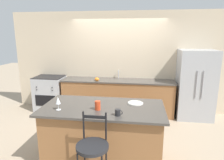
% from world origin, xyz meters
% --- Properties ---
extents(ground_plane, '(18.00, 18.00, 0.00)m').
position_xyz_m(ground_plane, '(0.00, 0.00, 0.00)').
color(ground_plane, tan).
extents(wall_back, '(6.00, 0.07, 2.70)m').
position_xyz_m(wall_back, '(0.00, 0.69, 1.35)').
color(wall_back, beige).
rests_on(wall_back, ground_plane).
extents(back_counter, '(2.96, 0.67, 0.92)m').
position_xyz_m(back_counter, '(0.00, 0.37, 0.46)').
color(back_counter, '#936038').
rests_on(back_counter, ground_plane).
extents(sink_faucet, '(0.02, 0.13, 0.22)m').
position_xyz_m(sink_faucet, '(0.00, 0.57, 1.06)').
color(sink_faucet, '#ADAFB5').
rests_on(sink_faucet, back_counter).
extents(kitchen_island, '(1.97, 1.02, 0.95)m').
position_xyz_m(kitchen_island, '(0.01, -1.76, 0.48)').
color(kitchen_island, '#936038').
rests_on(kitchen_island, ground_plane).
extents(refrigerator, '(0.87, 0.71, 1.73)m').
position_xyz_m(refrigerator, '(1.96, 0.33, 0.87)').
color(refrigerator, '#ADAFB5').
rests_on(refrigerator, ground_plane).
extents(oven_range, '(0.78, 0.65, 0.95)m').
position_xyz_m(oven_range, '(-1.91, 0.35, 0.48)').
color(oven_range, '#ADAFB5').
rests_on(oven_range, ground_plane).
extents(bar_stool_near, '(0.42, 0.42, 1.11)m').
position_xyz_m(bar_stool_near, '(0.01, -2.53, 0.60)').
color(bar_stool_near, black).
rests_on(bar_stool_near, ground_plane).
extents(dinner_plate, '(0.26, 0.26, 0.02)m').
position_xyz_m(dinner_plate, '(0.52, -1.53, 0.96)').
color(dinner_plate, beige).
rests_on(dinner_plate, kitchen_island).
extents(wine_glass, '(0.08, 0.08, 0.21)m').
position_xyz_m(wine_glass, '(-0.65, -1.99, 1.10)').
color(wine_glass, white).
rests_on(wine_glass, kitchen_island).
extents(coffee_mug, '(0.11, 0.08, 0.10)m').
position_xyz_m(coffee_mug, '(0.29, -2.09, 1.00)').
color(coffee_mug, '#232326').
rests_on(coffee_mug, kitchen_island).
extents(tumbler_cup, '(0.09, 0.09, 0.14)m').
position_xyz_m(tumbler_cup, '(-0.05, -1.90, 1.02)').
color(tumbler_cup, red).
rests_on(tumbler_cup, kitchen_island).
extents(pumpkin_decoration, '(0.12, 0.12, 0.11)m').
position_xyz_m(pumpkin_decoration, '(-0.52, 0.17, 0.96)').
color(pumpkin_decoration, orange).
rests_on(pumpkin_decoration, back_counter).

